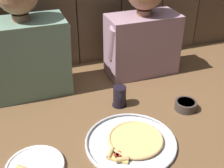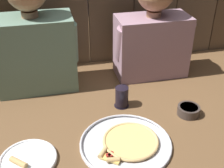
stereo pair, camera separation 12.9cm
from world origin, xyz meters
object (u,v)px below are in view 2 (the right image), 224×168
at_px(diner_left, 33,38).
at_px(diner_right, 153,29).
at_px(drinking_glass, 122,97).
at_px(dipping_bowl, 189,110).
at_px(pizza_tray, 127,143).
at_px(dinner_plate, 28,160).

height_order(diner_left, diner_right, diner_left).
distance_m(drinking_glass, dipping_bowl, 0.32).
xyz_separation_m(pizza_tray, diner_right, (0.30, 0.56, 0.26)).
bearing_deg(drinking_glass, diner_right, 49.19).
bearing_deg(dinner_plate, diner_left, 84.04).
relative_size(pizza_tray, dinner_plate, 1.71).
height_order(pizza_tray, diner_left, diner_left).
distance_m(dipping_bowl, diner_right, 0.50).
xyz_separation_m(diner_left, diner_right, (0.64, 0.00, -0.01)).
bearing_deg(pizza_tray, dipping_bowl, 21.66).
bearing_deg(diner_left, diner_right, 0.04).
relative_size(pizza_tray, diner_right, 0.66).
bearing_deg(diner_right, diner_left, -179.96).
xyz_separation_m(dinner_plate, dipping_bowl, (0.74, 0.14, 0.02)).
height_order(dinner_plate, diner_right, diner_right).
distance_m(pizza_tray, dinner_plate, 0.40).
bearing_deg(diner_right, dinner_plate, -140.95).
height_order(pizza_tray, dipping_bowl, dipping_bowl).
xyz_separation_m(pizza_tray, dinner_plate, (-0.40, -0.00, -0.00)).
xyz_separation_m(dipping_bowl, diner_left, (-0.68, 0.43, 0.26)).
height_order(pizza_tray, drinking_glass, drinking_glass).
relative_size(drinking_glass, diner_right, 0.18).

